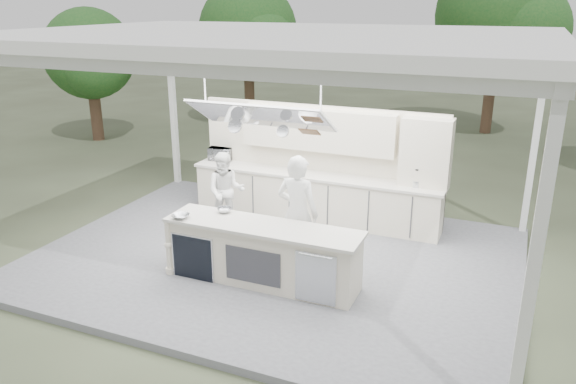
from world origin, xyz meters
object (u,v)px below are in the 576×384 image
at_px(back_counter, 314,196).
at_px(demo_island, 261,253).
at_px(head_chef, 298,213).
at_px(sous_chef, 226,191).

bearing_deg(back_counter, demo_island, -86.37).
distance_m(head_chef, sous_chef, 2.17).
bearing_deg(sous_chef, back_counter, 15.35).
xyz_separation_m(back_counter, head_chef, (0.52, -2.17, 0.48)).
bearing_deg(back_counter, sous_chef, -140.80).
height_order(demo_island, sous_chef, sous_chef).
height_order(back_counter, sous_chef, sous_chef).
height_order(demo_island, head_chef, head_chef).
bearing_deg(sous_chef, demo_island, -71.36).
relative_size(head_chef, sous_chef, 1.28).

